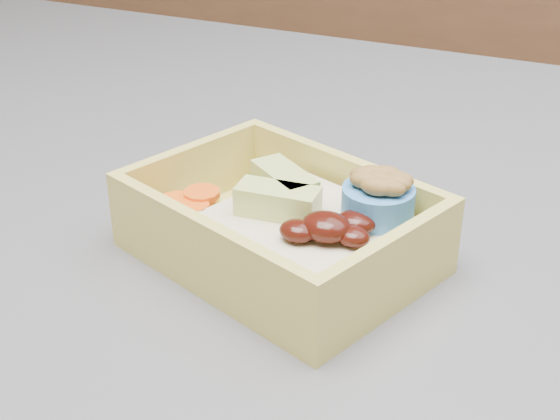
% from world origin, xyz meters
% --- Properties ---
extents(bento_box, '(0.19, 0.16, 0.06)m').
position_xyz_m(bento_box, '(0.00, -0.11, 0.94)').
color(bento_box, '#D0BF56').
rests_on(bento_box, island).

